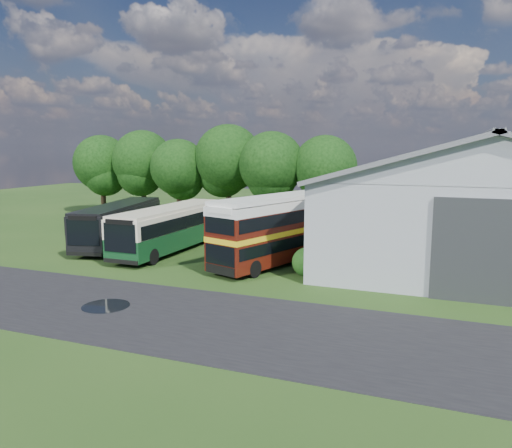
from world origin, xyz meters
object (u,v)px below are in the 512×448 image
at_px(storage_shed, 481,194).
at_px(bus_dark_single, 119,223).
at_px(bus_green_single, 171,228).
at_px(bus_maroon_double, 276,230).

distance_m(storage_shed, bus_dark_single, 26.02).
xyz_separation_m(bus_green_single, bus_dark_single, (-4.89, 0.67, -0.04)).
bearing_deg(bus_green_single, storage_shed, 19.82).
relative_size(bus_green_single, bus_dark_single, 1.00).
bearing_deg(bus_green_single, bus_maroon_double, -6.09).
distance_m(storage_shed, bus_green_single, 21.55).
xyz_separation_m(bus_maroon_double, bus_dark_single, (-13.10, 1.63, -0.52)).
relative_size(storage_shed, bus_dark_single, 2.16).
xyz_separation_m(storage_shed, bus_dark_single, (-25.10, -6.39, -2.53)).
height_order(bus_green_single, bus_maroon_double, bus_maroon_double).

